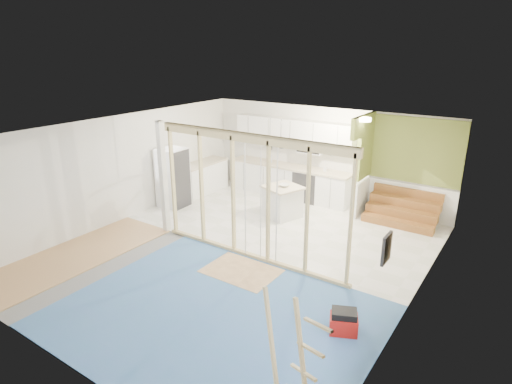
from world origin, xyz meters
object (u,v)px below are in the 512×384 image
Objects in this scene: island at (283,202)px; fridge at (173,178)px; toolbox at (344,322)px; ladder at (292,369)px.

fridge is at bearing -141.06° from island.
toolbox is 2.09m from ladder.
ladder is (6.17, -4.49, 0.07)m from fridge.
ladder is at bearing -38.23° from island.
fridge is 7.63m from ladder.
ladder is at bearing -37.90° from fridge.
island is at bearing 107.59° from toolbox.
toolbox is at bearing 118.29° from ladder.
ladder is (3.34, -5.45, 0.46)m from island.
toolbox is (3.14, -3.48, -0.22)m from island.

